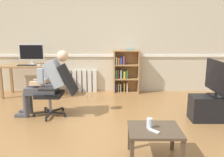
# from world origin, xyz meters

# --- Properties ---
(ground_plane) EXTENTS (18.00, 18.00, 0.00)m
(ground_plane) POSITION_xyz_m (0.00, 0.00, 0.00)
(ground_plane) COLOR olive
(back_wall) EXTENTS (12.00, 0.13, 2.70)m
(back_wall) POSITION_xyz_m (0.00, 2.65, 1.35)
(back_wall) COLOR beige
(back_wall) RESTS_ON ground_plane
(computer_desk) EXTENTS (1.27, 0.63, 0.76)m
(computer_desk) POSITION_xyz_m (-1.82, 2.15, 0.65)
(computer_desk) COLOR #9E7547
(computer_desk) RESTS_ON ground_plane
(imac_monitor) EXTENTS (0.60, 0.14, 0.48)m
(imac_monitor) POSITION_xyz_m (-1.79, 2.23, 1.03)
(imac_monitor) COLOR silver
(imac_monitor) RESTS_ON computer_desk
(keyboard) EXTENTS (0.42, 0.12, 0.02)m
(keyboard) POSITION_xyz_m (-1.85, 2.01, 0.77)
(keyboard) COLOR black
(keyboard) RESTS_ON computer_desk
(computer_mouse) EXTENTS (0.06, 0.10, 0.03)m
(computer_mouse) POSITION_xyz_m (-1.56, 2.03, 0.77)
(computer_mouse) COLOR white
(computer_mouse) RESTS_ON computer_desk
(bookshelf) EXTENTS (0.63, 0.29, 1.11)m
(bookshelf) POSITION_xyz_m (0.45, 2.44, 0.53)
(bookshelf) COLOR #AD7F4C
(bookshelf) RESTS_ON ground_plane
(radiator) EXTENTS (0.75, 0.08, 0.57)m
(radiator) POSITION_xyz_m (-0.64, 2.54, 0.29)
(radiator) COLOR white
(radiator) RESTS_ON ground_plane
(office_chair) EXTENTS (0.82, 0.61, 0.96)m
(office_chair) POSITION_xyz_m (-0.84, 0.81, 0.52)
(office_chair) COLOR black
(office_chair) RESTS_ON ground_plane
(person_seated) EXTENTS (1.00, 0.40, 1.22)m
(person_seated) POSITION_xyz_m (-1.03, 0.81, 0.65)
(person_seated) COLOR #4C4C51
(person_seated) RESTS_ON ground_plane
(tv_stand) EXTENTS (0.84, 0.36, 0.44)m
(tv_stand) POSITION_xyz_m (1.96, 0.60, 0.22)
(tv_stand) COLOR black
(tv_stand) RESTS_ON ground_plane
(tv_screen) EXTENTS (0.20, 0.92, 0.62)m
(tv_screen) POSITION_xyz_m (1.96, 0.60, 0.77)
(tv_screen) COLOR black
(tv_screen) RESTS_ON tv_stand
(coffee_table) EXTENTS (0.63, 0.53, 0.40)m
(coffee_table) POSITION_xyz_m (0.69, -0.69, 0.34)
(coffee_table) COLOR #4C3D2D
(coffee_table) RESTS_ON ground_plane
(drinking_glass) EXTENTS (0.07, 0.07, 0.12)m
(drinking_glass) POSITION_xyz_m (0.63, -0.66, 0.46)
(drinking_glass) COLOR silver
(drinking_glass) RESTS_ON coffee_table
(spare_remote) EXTENTS (0.13, 0.14, 0.02)m
(spare_remote) POSITION_xyz_m (0.66, -0.77, 0.41)
(spare_remote) COLOR white
(spare_remote) RESTS_ON coffee_table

